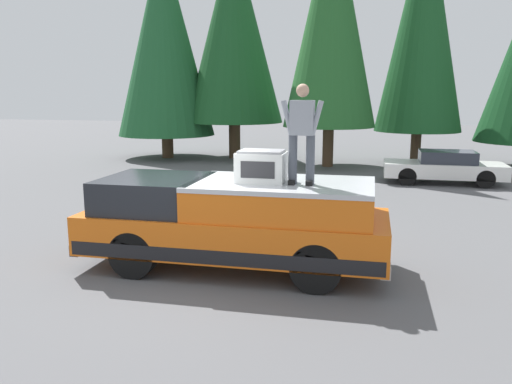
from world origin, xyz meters
TOP-DOWN VIEW (x-y plane):
  - ground_plane at (0.00, 0.00)m, footprint 90.00×90.00m
  - pickup_truck at (0.31, -0.70)m, footprint 2.01×5.54m
  - compressor_unit at (0.23, -1.22)m, footprint 0.65×0.84m
  - person_on_truck_bed at (0.16, -1.93)m, footprint 0.29×0.72m
  - parked_car_white at (10.66, -5.63)m, footprint 1.64×4.10m
  - conifer_left at (15.33, -4.98)m, footprint 3.71×3.71m
  - conifer_center_left at (14.05, -1.23)m, footprint 3.93×3.93m
  - conifer_center_right at (16.05, 3.50)m, footprint 4.66×4.66m
  - conifer_right at (15.40, 6.75)m, footprint 4.64×4.64m

SIDE VIEW (x-z plane):
  - ground_plane at x=0.00m, z-range 0.00..0.00m
  - parked_car_white at x=10.66m, z-range 0.00..1.16m
  - pickup_truck at x=0.31m, z-range 0.05..1.70m
  - compressor_unit at x=0.23m, z-range 1.65..2.21m
  - person_on_truck_bed at x=0.16m, z-range 1.71..3.40m
  - conifer_right at x=15.40m, z-range 0.55..10.84m
  - conifer_center_right at x=16.05m, z-range 0.86..11.35m
  - conifer_left at x=15.33m, z-range 0.74..11.59m
  - conifer_center_left at x=14.05m, z-range 0.85..11.75m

